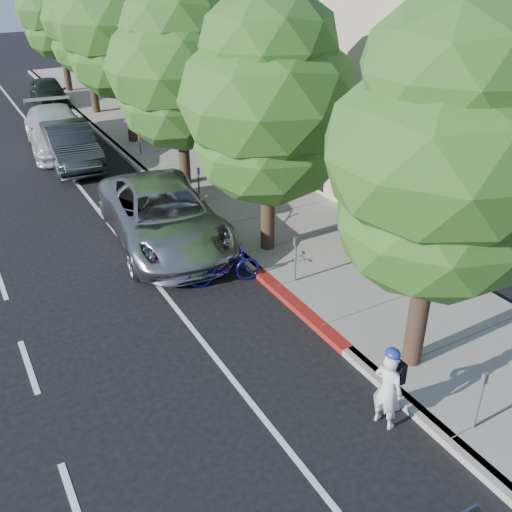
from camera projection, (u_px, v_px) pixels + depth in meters
ground at (321, 330)px, 13.31m from camera, size 120.00×120.00×0.00m
sidewalk at (244, 195)px, 20.39m from camera, size 4.60×56.00×0.15m
curb at (185, 208)px, 19.40m from camera, size 0.30×56.00×0.15m
curb_red_segment at (298, 307)px, 14.04m from camera, size 0.32×4.00×0.15m
storefront_building at (275, 43)px, 29.58m from camera, size 10.00×36.00×7.00m
street_tree_0 at (444, 158)px, 9.97m from camera, size 4.38×4.38×7.44m
street_tree_1 at (269, 102)px, 14.68m from camera, size 4.75×4.75×7.21m
street_tree_2 at (179, 68)px, 19.32m from camera, size 5.02×5.02×7.14m
street_tree_3 at (121, 22)px, 23.48m from camera, size 5.53×5.53×8.51m
street_tree_4 at (85, 21)px, 28.31m from camera, size 4.23×4.23×7.46m
street_tree_5 at (57, 10)px, 32.88m from camera, size 4.73×4.73×7.65m
cyclist at (388, 390)px, 10.33m from camera, size 0.53×0.67×1.61m
bicycle at (224, 267)px, 14.92m from camera, size 2.04×1.03×1.02m
silver_suv at (164, 215)px, 16.89m from camera, size 3.55×6.64×1.77m
dark_sedan at (70, 145)px, 23.06m from camera, size 1.96×5.13×1.67m
white_pickup at (57, 130)px, 24.88m from camera, size 2.97×6.16×1.73m
dark_suv_far at (49, 92)px, 31.93m from camera, size 2.02×4.48×1.49m
pedestrian at (226, 137)px, 23.23m from camera, size 1.07×0.93×1.86m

